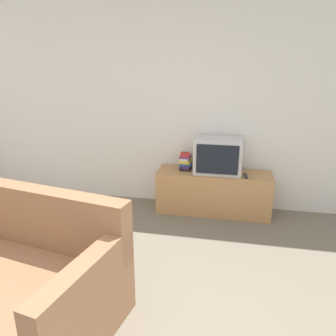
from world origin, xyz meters
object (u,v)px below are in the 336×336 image
object	(u,v)px
tv_stand	(213,192)
remote_on_stand	(246,176)
television	(218,155)
book_stack	(186,162)

from	to	relation	value
tv_stand	remote_on_stand	world-z (taller)	remote_on_stand
tv_stand	television	size ratio (longest dim) A/B	2.47
book_stack	remote_on_stand	distance (m)	0.77
remote_on_stand	television	bearing A→B (deg)	162.71
tv_stand	remote_on_stand	distance (m)	0.48
tv_stand	remote_on_stand	xyz separation A→B (m)	(0.38, -0.09, 0.28)
television	remote_on_stand	world-z (taller)	television
television	book_stack	bearing A→B (deg)	173.66
remote_on_stand	tv_stand	bearing A→B (deg)	166.71
tv_stand	remote_on_stand	size ratio (longest dim) A/B	8.49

